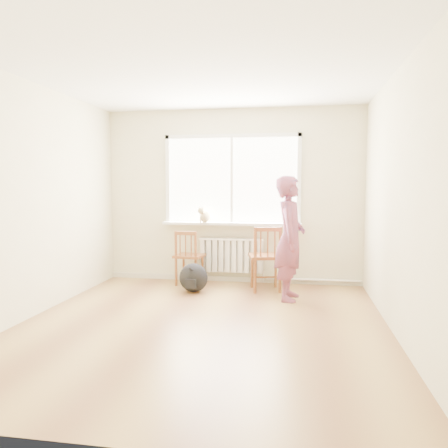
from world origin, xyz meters
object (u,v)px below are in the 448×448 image
at_px(chair_left, 188,258).
at_px(chair_right, 266,258).
at_px(cat, 205,216).
at_px(person, 290,238).
at_px(backpack, 194,278).

relative_size(chair_left, chair_right, 0.89).
xyz_separation_m(chair_left, cat, (0.22, 0.17, 0.63)).
distance_m(person, cat, 1.55).
height_order(chair_right, cat, cat).
bearing_deg(chair_right, backpack, -0.27).
height_order(chair_right, backpack, chair_right).
height_order(chair_left, person, person).
xyz_separation_m(chair_left, chair_right, (1.20, -0.20, 0.05)).
height_order(person, cat, person).
relative_size(chair_left, cat, 2.25).
distance_m(chair_right, backpack, 1.08).
relative_size(chair_right, backpack, 2.28).
xyz_separation_m(chair_right, person, (0.34, -0.40, 0.35)).
bearing_deg(cat, person, -10.74).
bearing_deg(chair_right, person, 117.42).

